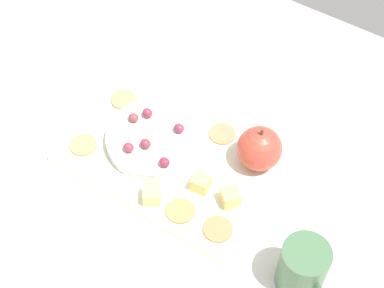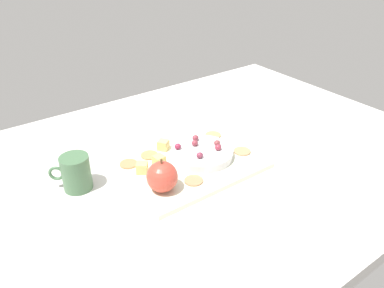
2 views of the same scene
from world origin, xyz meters
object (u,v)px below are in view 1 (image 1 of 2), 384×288
object	(u,v)px
cracker_3	(83,145)
grape_5	(128,147)
grape_1	(145,144)
cheese_cube_0	(152,195)
grape_2	(147,113)
cheese_cube_1	(201,183)
cracker_4	(218,229)
serving_dish	(155,139)
grape_0	(164,162)
cracker_2	(222,134)
platter	(179,154)
grape_3	(177,127)
cup	(303,268)
grape_4	(134,118)
cheese_cube_2	(230,197)
cracker_1	(124,99)
cracker_0	(180,211)
apple_whole	(259,149)

from	to	relation	value
cracker_3	grape_5	xyz separation A→B (cm)	(8.43, 2.35, 2.90)
grape_1	cheese_cube_0	bearing A→B (deg)	-47.59
grape_2	grape_1	bearing A→B (deg)	-56.12
cheese_cube_1	cracker_4	distance (cm)	8.37
cheese_cube_0	grape_1	xyz separation A→B (cm)	(-6.20, 6.78, 1.70)
serving_dish	grape_0	bearing A→B (deg)	-40.05
cracker_2	cracker_3	world-z (taller)	same
cracker_4	grape_1	bearing A→B (deg)	162.99
grape_0	grape_5	xyz separation A→B (cm)	(-6.75, -0.90, 0.03)
platter	grape_0	bearing A→B (deg)	-83.88
grape_3	grape_2	bearing A→B (deg)	-177.29
grape_1	cup	size ratio (longest dim) A/B	0.20
grape_3	grape_5	distance (cm)	9.20
grape_3	platter	bearing A→B (deg)	-49.12
grape_0	grape_1	size ratio (longest dim) A/B	1.00
serving_dish	grape_4	distance (cm)	5.29
grape_3	cup	size ratio (longest dim) A/B	0.20
cheese_cube_2	grape_0	bearing A→B (deg)	-174.31
cracker_2	grape_4	distance (cm)	15.86
cheese_cube_2	grape_3	distance (cm)	15.83
grape_5	grape_0	bearing A→B (deg)	7.61
cracker_4	grape_0	size ratio (longest dim) A/B	2.56
platter	grape_1	size ratio (longest dim) A/B	19.75
grape_2	cracker_1	bearing A→B (deg)	164.18
cheese_cube_2	cup	bearing A→B (deg)	-18.98
grape_3	cracker_2	bearing A→B (deg)	39.86
cracker_1	cup	distance (cm)	45.51
cracker_0	cracker_1	bearing A→B (deg)	148.33
cracker_4	apple_whole	bearing A→B (deg)	95.52
grape_1	grape_3	distance (cm)	6.38
cheese_cube_2	grape_5	size ratio (longest dim) A/B	1.50
serving_dish	cheese_cube_1	xyz separation A→B (cm)	(11.79, -3.45, 0.27)
cracker_2	grape_5	xyz separation A→B (cm)	(-10.36, -13.23, 2.90)
cheese_cube_2	grape_4	distance (cm)	22.46
serving_dish	cracker_0	world-z (taller)	serving_dish
serving_dish	cracker_0	bearing A→B (deg)	-38.15
grape_2	platter	bearing A→B (deg)	-13.50
serving_dish	grape_2	distance (cm)	4.82
grape_3	grape_4	world-z (taller)	grape_3
serving_dish	grape_4	world-z (taller)	grape_4
cheese_cube_0	grape_5	xyz separation A→B (cm)	(-8.07, 4.54, 1.70)
cracker_0	grape_4	world-z (taller)	grape_4
apple_whole	cracker_2	world-z (taller)	apple_whole
grape_1	grape_0	bearing A→B (deg)	-15.35
cracker_1	grape_4	xyz separation A→B (cm)	(5.84, -4.21, 2.81)
cracker_1	cracker_2	size ratio (longest dim) A/B	1.00
apple_whole	cracker_1	world-z (taller)	apple_whole
apple_whole	cheese_cube_2	xyz separation A→B (cm)	(0.28, -9.44, -2.42)
cup	cheese_cube_1	bearing A→B (deg)	166.55
cheese_cube_2	grape_2	world-z (taller)	grape_2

